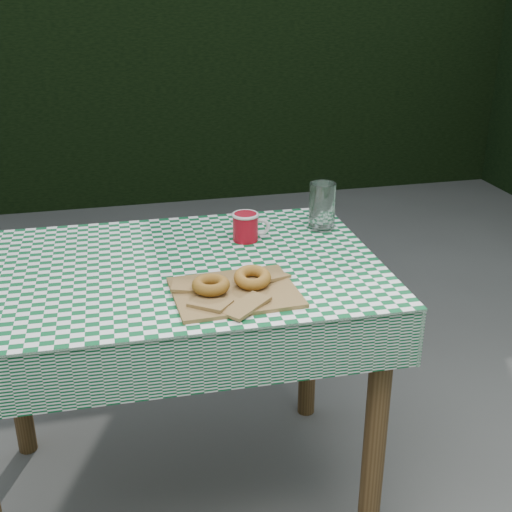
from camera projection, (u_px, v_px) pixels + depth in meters
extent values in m
plane|color=#4E4E49|center=(131.00, 512.00, 1.97)|extent=(60.00, 60.00, 0.00)
cube|color=black|center=(91.00, 64.00, 4.47)|extent=(7.00, 0.70, 1.80)
cube|color=#4F351B|center=(177.00, 387.00, 1.90)|extent=(1.10, 0.74, 0.75)
cube|color=#0D542A|center=(171.00, 267.00, 1.75)|extent=(1.12, 0.76, 0.01)
cube|color=olive|center=(235.00, 291.00, 1.60)|extent=(0.30, 0.25, 0.02)
torus|color=#895D1C|center=(211.00, 285.00, 1.58)|extent=(0.13, 0.13, 0.03)
torus|color=#A36621|center=(252.00, 277.00, 1.62)|extent=(0.10, 0.10, 0.03)
cylinder|color=silver|center=(322.00, 206.00, 1.98)|extent=(0.09, 0.09, 0.14)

